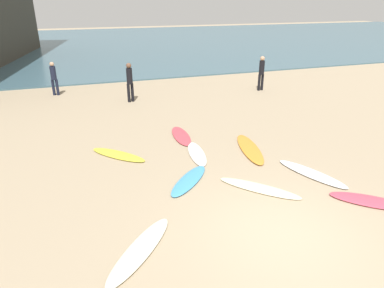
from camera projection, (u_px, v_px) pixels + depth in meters
The scene contains 14 objects.
ground_plane at pixel (280, 235), 7.35m from camera, with size 120.00×120.00×0.00m, color tan.
ocean_water at pixel (103, 43), 38.41m from camera, with size 120.00×40.00×0.08m, color #426675.
surfboard_0 at pixel (371, 201), 8.49m from camera, with size 0.58×1.94×0.08m, color #DB4960.
surfboard_1 at pixel (312, 173), 9.83m from camera, with size 0.52×2.21×0.09m, color white.
surfboard_2 at pixel (259, 188), 9.09m from camera, with size 0.48×2.22×0.07m, color #F3EEC1.
surfboard_3 at pixel (250, 149), 11.45m from camera, with size 0.60×2.51×0.09m, color orange.
surfboard_4 at pixel (118, 155), 11.01m from camera, with size 0.52×2.06×0.08m, color yellow.
surfboard_5 at pixel (189, 180), 9.46m from camera, with size 0.51×1.92×0.08m, color #47A0DD.
surfboard_6 at pixel (197, 153), 11.11m from camera, with size 0.49×1.91×0.07m, color white.
surfboard_7 at pixel (140, 250), 6.85m from camera, with size 0.50×2.25×0.08m, color silver.
surfboard_8 at pixel (181, 136), 12.54m from camera, with size 0.57×1.94×0.08m, color #D34754.
beachgoer_near at pixel (54, 77), 17.61m from camera, with size 0.35×0.35×1.71m.
beachgoer_mid at pixel (262, 71), 18.53m from camera, with size 0.34×0.30×1.83m.
beachgoer_far at pixel (130, 80), 16.42m from camera, with size 0.36×0.36×1.87m.
Camera 1 is at (-3.75, -5.06, 4.64)m, focal length 32.27 mm.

